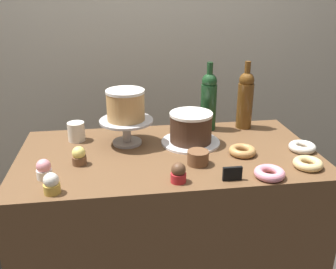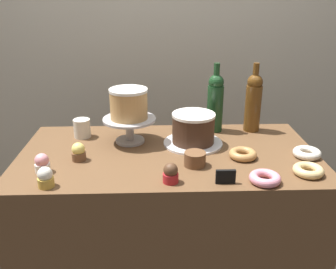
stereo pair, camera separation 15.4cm
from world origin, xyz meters
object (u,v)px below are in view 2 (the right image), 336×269
object	(u,v)px
donut_pink	(265,178)
chocolate_round_cake	(193,128)
donut_maple	(243,154)
cake_stand_pedestal	(130,126)
coffee_cup_ceramic	(82,128)
cupcake_chocolate	(171,173)
donut_sugar	(307,153)
wine_bottle_green	(215,102)
donut_glazed	(308,170)
cupcake_strawberry	(42,164)
cookie_stack	(195,159)
cupcake_vanilla	(45,178)
price_sign_chalkboard	(226,177)
cupcake_lemon	(79,152)
white_layer_cake	(129,104)
wine_bottle_amber	(253,101)

from	to	relation	value
donut_pink	chocolate_round_cake	bearing A→B (deg)	121.92
donut_maple	cake_stand_pedestal	bearing A→B (deg)	158.19
cake_stand_pedestal	coffee_cup_ceramic	world-z (taller)	cake_stand_pedestal
cupcake_chocolate	donut_sugar	xyz separation A→B (m)	(0.56, 0.19, -0.02)
wine_bottle_green	donut_glazed	xyz separation A→B (m)	(0.28, -0.47, -0.13)
cupcake_strawberry	cookie_stack	world-z (taller)	cupcake_strawberry
cookie_stack	wine_bottle_green	bearing A→B (deg)	70.76
chocolate_round_cake	cupcake_vanilla	world-z (taller)	chocolate_round_cake
wine_bottle_green	donut_sugar	bearing A→B (deg)	-43.21
donut_glazed	price_sign_chalkboard	size ratio (longest dim) A/B	1.60
cupcake_strawberry	price_sign_chalkboard	xyz separation A→B (m)	(0.67, -0.11, -0.01)
cake_stand_pedestal	cupcake_vanilla	xyz separation A→B (m)	(-0.27, -0.39, -0.04)
chocolate_round_cake	cake_stand_pedestal	bearing A→B (deg)	172.40
coffee_cup_ceramic	chocolate_round_cake	bearing A→B (deg)	-11.78
wine_bottle_green	cupcake_strawberry	size ratio (longest dim) A/B	4.38
wine_bottle_green	price_sign_chalkboard	xyz separation A→B (m)	(-0.04, -0.52, -0.12)
donut_pink	cookie_stack	distance (m)	0.27
cupcake_lemon	cookie_stack	distance (m)	0.46
donut_maple	cupcake_strawberry	bearing A→B (deg)	-172.90
cake_stand_pedestal	donut_pink	bearing A→B (deg)	-38.12
chocolate_round_cake	price_sign_chalkboard	world-z (taller)	chocolate_round_cake
chocolate_round_cake	price_sign_chalkboard	size ratio (longest dim) A/B	2.66
cupcake_chocolate	cupcake_lemon	bearing A→B (deg)	151.63
cupcake_chocolate	donut_glazed	distance (m)	0.51
cupcake_strawberry	cupcake_vanilla	bearing A→B (deg)	-69.51
wine_bottle_green	cake_stand_pedestal	bearing A→B (deg)	-161.94
donut_pink	price_sign_chalkboard	xyz separation A→B (m)	(-0.14, -0.00, 0.01)
wine_bottle_green	chocolate_round_cake	bearing A→B (deg)	-125.39
donut_pink	coffee_cup_ceramic	distance (m)	0.86
white_layer_cake	wine_bottle_green	bearing A→B (deg)	18.06
cookie_stack	cupcake_strawberry	bearing A→B (deg)	-176.55
wine_bottle_amber	cupcake_vanilla	size ratio (longest dim) A/B	4.38
wine_bottle_green	donut_sugar	size ratio (longest dim) A/B	2.91
white_layer_cake	wine_bottle_green	xyz separation A→B (m)	(0.40, 0.13, -0.03)
wine_bottle_green	donut_pink	world-z (taller)	wine_bottle_green
chocolate_round_cake	donut_sugar	xyz separation A→B (m)	(0.45, -0.15, -0.06)
wine_bottle_green	donut_sugar	xyz separation A→B (m)	(0.33, -0.31, -0.13)
cupcake_lemon	donut_pink	size ratio (longest dim) A/B	0.66
wine_bottle_green	coffee_cup_ceramic	distance (m)	0.63
wine_bottle_amber	cupcake_strawberry	xyz separation A→B (m)	(-0.88, -0.41, -0.11)
cake_stand_pedestal	cupcake_lemon	world-z (taller)	cake_stand_pedestal
cupcake_vanilla	cupcake_chocolate	size ratio (longest dim) A/B	1.00
cupcake_strawberry	donut_sugar	bearing A→B (deg)	5.45
cupcake_vanilla	donut_maple	xyz separation A→B (m)	(0.73, 0.21, -0.02)
donut_sugar	chocolate_round_cake	bearing A→B (deg)	162.01
wine_bottle_green	cupcake_vanilla	bearing A→B (deg)	-141.69
chocolate_round_cake	donut_pink	distance (m)	0.42
donut_glazed	price_sign_chalkboard	world-z (taller)	price_sign_chalkboard
cake_stand_pedestal	cupcake_strawberry	distance (m)	0.42
donut_sugar	cookie_stack	xyz separation A→B (m)	(-0.46, -0.06, 0.01)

